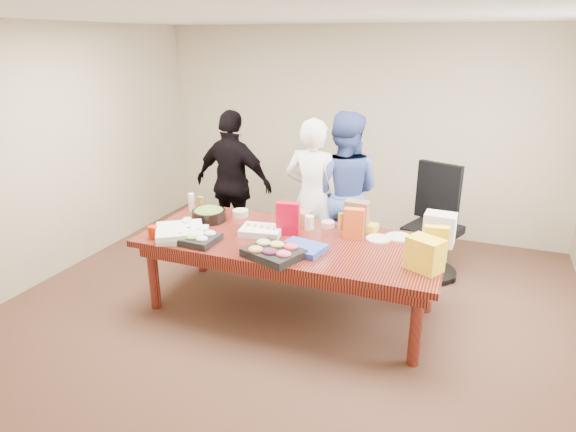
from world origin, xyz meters
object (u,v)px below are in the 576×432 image
at_px(person_center, 313,198).
at_px(salad_bowl, 209,215).
at_px(sheet_cake, 261,231).
at_px(conference_table, 290,275).
at_px(office_chair, 433,226).
at_px(person_right, 342,193).

xyz_separation_m(person_center, salad_bowl, (-0.87, -0.74, -0.07)).
xyz_separation_m(sheet_cake, salad_bowl, (-0.66, 0.15, 0.02)).
relative_size(conference_table, sheet_cake, 7.25).
xyz_separation_m(conference_table, person_center, (-0.08, 0.90, 0.50)).
bearing_deg(office_chair, salad_bowl, -131.70).
bearing_deg(office_chair, person_center, -142.82).
height_order(person_center, person_right, person_right).
distance_m(sheet_cake, salad_bowl, 0.68).
distance_m(person_center, salad_bowl, 1.15).
relative_size(conference_table, office_chair, 2.35).
relative_size(conference_table, person_right, 1.55).
relative_size(office_chair, person_right, 0.66).
distance_m(person_right, sheet_cake, 1.22).
height_order(person_center, salad_bowl, person_center).
height_order(sheet_cake, salad_bowl, salad_bowl).
xyz_separation_m(conference_table, sheet_cake, (-0.30, 0.01, 0.41)).
distance_m(conference_table, sheet_cake, 0.51).
bearing_deg(sheet_cake, person_right, 57.83).
bearing_deg(person_center, person_right, -137.50).
distance_m(office_chair, sheet_cake, 1.95).
relative_size(office_chair, sheet_cake, 3.08).
height_order(person_right, salad_bowl, person_right).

